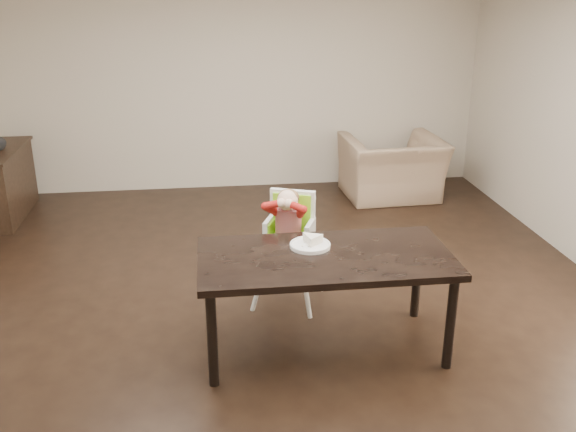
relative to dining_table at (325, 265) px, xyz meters
The scene contains 7 objects.
ground 0.89m from the dining_table, 123.13° to the left, with size 7.00×7.00×0.00m, color black.
room_walls 1.32m from the dining_table, 123.13° to the left, with size 6.02×7.02×2.71m.
dining_table is the anchor object (origin of this frame).
high_chair 0.79m from the dining_table, 101.50° to the left, with size 0.54×0.54×1.00m.
plate 0.21m from the dining_table, 115.25° to the left, with size 0.36×0.36×0.08m.
armchair 3.60m from the dining_table, 66.24° to the left, with size 1.16×0.75×1.01m, color #9F8265.
sideboard 4.46m from the dining_table, 134.17° to the left, with size 0.44×1.26×0.79m.
Camera 1 is at (-0.47, -4.57, 2.61)m, focal length 40.00 mm.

